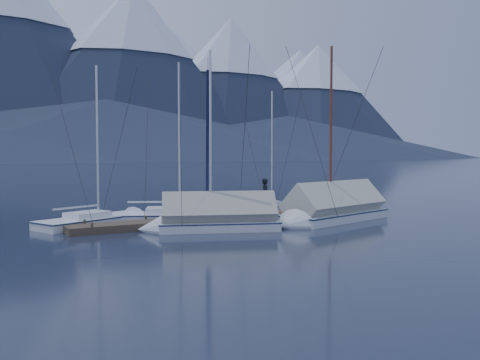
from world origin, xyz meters
The scene contains 9 objects.
ground centered at (0.00, 0.00, 0.00)m, with size 1000.00×1000.00×0.00m, color black.
dock centered at (0.00, 2.00, 0.11)m, with size 18.00×1.50×0.54m.
mooring_posts centered at (-0.50, 2.00, 0.35)m, with size 15.12×1.52×0.35m.
sailboat_open_left centered at (-6.47, 4.64, 0.15)m, with size 6.86×4.40×8.82m.
sailboat_open_mid centered at (-2.37, 3.36, 0.16)m, with size 7.17×4.73×9.25m.
sailboat_open_right centered at (4.49, 5.07, 0.14)m, with size 6.25×2.67×8.22m.
sailboat_covered_near centered at (3.93, -0.55, 0.51)m, with size 8.23×4.21×10.25m.
sailboat_covered_far centered at (-2.97, -0.13, 0.45)m, with size 6.84×4.20×9.23m.
person centered at (1.91, 2.45, 1.28)m, with size 0.69×0.45×1.89m, color black.
Camera 1 is at (-13.50, -21.36, 3.61)m, focal length 38.00 mm.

